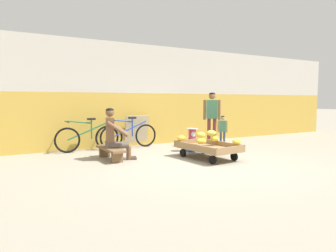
{
  "coord_description": "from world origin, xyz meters",
  "views": [
    {
      "loc": [
        -3.59,
        -4.94,
        1.3
      ],
      "look_at": [
        -0.46,
        0.73,
        0.75
      ],
      "focal_mm": 31.91,
      "sensor_mm": 36.0,
      "label": 1
    }
  ],
  "objects_px": {
    "customer_child": "(223,128)",
    "customer_adult": "(212,113)",
    "low_bench": "(110,151)",
    "weighing_scale": "(192,134)",
    "bicycle_near_left": "(88,138)",
    "plastic_crate": "(192,145)",
    "bicycle_far_left": "(129,135)",
    "vendor_seated": "(114,134)",
    "banana_cart": "(208,148)",
    "sign_board": "(137,131)"
  },
  "relations": [
    {
      "from": "weighing_scale",
      "to": "customer_adult",
      "type": "distance_m",
      "value": 1.12
    },
    {
      "from": "low_bench",
      "to": "weighing_scale",
      "type": "distance_m",
      "value": 2.21
    },
    {
      "from": "low_bench",
      "to": "customer_child",
      "type": "height_order",
      "value": "customer_child"
    },
    {
      "from": "low_bench",
      "to": "customer_adult",
      "type": "height_order",
      "value": "customer_adult"
    },
    {
      "from": "weighing_scale",
      "to": "sign_board",
      "type": "xyz_separation_m",
      "value": [
        -0.89,
        1.56,
        -0.01
      ]
    },
    {
      "from": "vendor_seated",
      "to": "sign_board",
      "type": "bearing_deg",
      "value": 53.17
    },
    {
      "from": "plastic_crate",
      "to": "vendor_seated",
      "type": "bearing_deg",
      "value": -177.91
    },
    {
      "from": "low_bench",
      "to": "bicycle_near_left",
      "type": "bearing_deg",
      "value": 97.08
    },
    {
      "from": "banana_cart",
      "to": "bicycle_far_left",
      "type": "xyz_separation_m",
      "value": [
        -1.0,
        2.26,
        0.11
      ]
    },
    {
      "from": "plastic_crate",
      "to": "weighing_scale",
      "type": "height_order",
      "value": "weighing_scale"
    },
    {
      "from": "customer_child",
      "to": "customer_adult",
      "type": "bearing_deg",
      "value": 92.06
    },
    {
      "from": "bicycle_far_left",
      "to": "weighing_scale",
      "type": "bearing_deg",
      "value": -45.51
    },
    {
      "from": "weighing_scale",
      "to": "low_bench",
      "type": "bearing_deg",
      "value": -178.75
    },
    {
      "from": "banana_cart",
      "to": "weighing_scale",
      "type": "bearing_deg",
      "value": 76.29
    },
    {
      "from": "plastic_crate",
      "to": "customer_adult",
      "type": "relative_size",
      "value": 0.24
    },
    {
      "from": "low_bench",
      "to": "sign_board",
      "type": "xyz_separation_m",
      "value": [
        1.31,
        1.6,
        0.24
      ]
    },
    {
      "from": "vendor_seated",
      "to": "sign_board",
      "type": "xyz_separation_m",
      "value": [
        1.22,
        1.63,
        -0.13
      ]
    },
    {
      "from": "plastic_crate",
      "to": "weighing_scale",
      "type": "bearing_deg",
      "value": -90.0
    },
    {
      "from": "bicycle_near_left",
      "to": "customer_adult",
      "type": "relative_size",
      "value": 1.09
    },
    {
      "from": "weighing_scale",
      "to": "sign_board",
      "type": "relative_size",
      "value": 0.34
    },
    {
      "from": "low_bench",
      "to": "weighing_scale",
      "type": "height_order",
      "value": "weighing_scale"
    },
    {
      "from": "banana_cart",
      "to": "bicycle_far_left",
      "type": "bearing_deg",
      "value": 113.84
    },
    {
      "from": "vendor_seated",
      "to": "weighing_scale",
      "type": "height_order",
      "value": "vendor_seated"
    },
    {
      "from": "banana_cart",
      "to": "plastic_crate",
      "type": "bearing_deg",
      "value": 76.3
    },
    {
      "from": "banana_cart",
      "to": "customer_adult",
      "type": "xyz_separation_m",
      "value": [
        1.16,
        1.38,
        0.71
      ]
    },
    {
      "from": "vendor_seated",
      "to": "sign_board",
      "type": "height_order",
      "value": "vendor_seated"
    },
    {
      "from": "plastic_crate",
      "to": "low_bench",
      "type": "bearing_deg",
      "value": -178.72
    },
    {
      "from": "weighing_scale",
      "to": "customer_child",
      "type": "relative_size",
      "value": 0.34
    },
    {
      "from": "low_bench",
      "to": "customer_adult",
      "type": "relative_size",
      "value": 0.73
    },
    {
      "from": "low_bench",
      "to": "banana_cart",
      "type": "bearing_deg",
      "value": -25.89
    },
    {
      "from": "weighing_scale",
      "to": "customer_child",
      "type": "height_order",
      "value": "customer_child"
    },
    {
      "from": "customer_child",
      "to": "plastic_crate",
      "type": "bearing_deg",
      "value": 175.77
    },
    {
      "from": "vendor_seated",
      "to": "bicycle_near_left",
      "type": "relative_size",
      "value": 0.69
    },
    {
      "from": "bicycle_near_left",
      "to": "bicycle_far_left",
      "type": "bearing_deg",
      "value": -1.48
    },
    {
      "from": "banana_cart",
      "to": "customer_child",
      "type": "relative_size",
      "value": 1.69
    },
    {
      "from": "bicycle_near_left",
      "to": "sign_board",
      "type": "xyz_separation_m",
      "value": [
        1.47,
        0.27,
        0.09
      ]
    },
    {
      "from": "low_bench",
      "to": "customer_adult",
      "type": "distance_m",
      "value": 3.23
    },
    {
      "from": "plastic_crate",
      "to": "bicycle_near_left",
      "type": "bearing_deg",
      "value": 151.33
    },
    {
      "from": "weighing_scale",
      "to": "bicycle_near_left",
      "type": "height_order",
      "value": "bicycle_near_left"
    },
    {
      "from": "bicycle_far_left",
      "to": "bicycle_near_left",
      "type": "bearing_deg",
      "value": 178.52
    },
    {
      "from": "low_bench",
      "to": "plastic_crate",
      "type": "xyz_separation_m",
      "value": [
        2.19,
        0.05,
        -0.05
      ]
    },
    {
      "from": "banana_cart",
      "to": "vendor_seated",
      "type": "xyz_separation_m",
      "value": [
        -1.87,
        0.92,
        0.33
      ]
    },
    {
      "from": "plastic_crate",
      "to": "bicycle_near_left",
      "type": "relative_size",
      "value": 0.22
    },
    {
      "from": "low_bench",
      "to": "vendor_seated",
      "type": "relative_size",
      "value": 0.98
    },
    {
      "from": "low_bench",
      "to": "vendor_seated",
      "type": "xyz_separation_m",
      "value": [
        0.08,
        -0.03,
        0.37
      ]
    },
    {
      "from": "sign_board",
      "to": "customer_adult",
      "type": "xyz_separation_m",
      "value": [
        1.81,
        -1.17,
        0.51
      ]
    },
    {
      "from": "customer_adult",
      "to": "customer_child",
      "type": "distance_m",
      "value": 0.61
    },
    {
      "from": "vendor_seated",
      "to": "bicycle_far_left",
      "type": "bearing_deg",
      "value": 56.98
    },
    {
      "from": "bicycle_near_left",
      "to": "weighing_scale",
      "type": "bearing_deg",
      "value": -28.69
    },
    {
      "from": "banana_cart",
      "to": "low_bench",
      "type": "xyz_separation_m",
      "value": [
        -1.95,
        0.95,
        -0.04
      ]
    }
  ]
}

